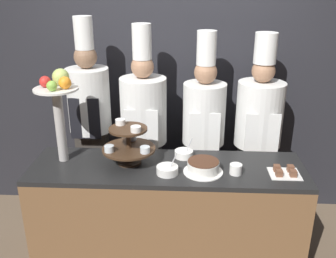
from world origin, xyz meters
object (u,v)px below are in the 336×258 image
Objects in this scene: cup_white at (236,169)px; chef_left at (90,119)px; chef_center_left at (144,126)px; fruit_pedestal at (58,99)px; cake_square_tray at (285,172)px; chef_right at (258,130)px; chef_center_right at (204,129)px; cake_round at (203,167)px; tiered_stand at (129,143)px; serving_bowl_near at (167,170)px; serving_bowl_far at (184,154)px.

cup_white is 1.38m from chef_left.
chef_center_left is at bearing 135.88° from cup_white.
fruit_pedestal is 0.86m from chef_center_left.
chef_center_left is (-1.06, 0.69, 0.05)m from cake_square_tray.
chef_right is at bearing -0.00° from chef_left.
chef_center_right reaches higher than fruit_pedestal.
cake_round is 0.57m from cake_square_tray.
fruit_pedestal reaches higher than tiered_stand.
fruit_pedestal is 0.92m from serving_bowl_near.
cake_round reaches higher than cup_white.
chef_left is at bearing 144.51° from cake_round.
fruit_pedestal is 1.34m from cup_white.
cake_round is 1.32× the size of cake_square_tray.
fruit_pedestal is at bearing -97.87° from chef_left.
cake_square_tray is at bearing -6.33° from tiered_stand.
chef_center_right is (0.99, -0.00, -0.07)m from chef_left.
chef_left is 0.47m from chef_center_left.
cake_square_tray is 0.69m from chef_right.
serving_bowl_near is (0.78, -0.19, -0.45)m from fruit_pedestal.
tiered_stand is at bearing 173.67° from cake_square_tray.
tiered_stand is at bearing -151.38° from chef_right.
chef_center_left is 0.99m from chef_right.
tiered_stand is 0.22× the size of chef_center_right.
chef_center_left is (-0.24, 0.72, 0.04)m from serving_bowl_near.
serving_bowl_far is (0.11, 0.27, -0.00)m from serving_bowl_near.
tiered_stand reaches higher than serving_bowl_far.
serving_bowl_near reaches higher than cup_white.
chef_center_left is at bearing 125.73° from cake_round.
cup_white is 0.41× the size of cake_square_tray.
fruit_pedestal is 1.00m from serving_bowl_far.
chef_right is at bearing 35.22° from serving_bowl_far.
serving_bowl_far is (0.90, 0.08, -0.45)m from fruit_pedestal.
serving_bowl_near is 0.76m from chef_center_left.
chef_center_right reaches higher than chef_right.
fruit_pedestal is at bearing -153.62° from chef_center_right.
cup_white is 1.00m from chef_center_left.
chef_right is at bearing 18.99° from fruit_pedestal.
cup_white is (1.26, -0.17, -0.44)m from fruit_pedestal.
fruit_pedestal is 4.37× the size of serving_bowl_far.
serving_bowl_near reaches higher than serving_bowl_far.
serving_bowl_near is (-0.47, -0.02, -0.01)m from cup_white.
chef_center_right reaches higher than serving_bowl_near.
cake_round is 0.15× the size of chef_center_left.
cake_square_tray is at bearing -0.12° from cake_round.
tiered_stand is 1.12m from cake_square_tray.
cup_white is 0.05× the size of chef_center_left.
cup_white is at bearing -9.83° from tiered_stand.
fruit_pedestal is 3.21× the size of cake_square_tray.
serving_bowl_far is at bearing 161.16° from cake_square_tray.
serving_bowl_far is 0.08× the size of chef_center_left.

